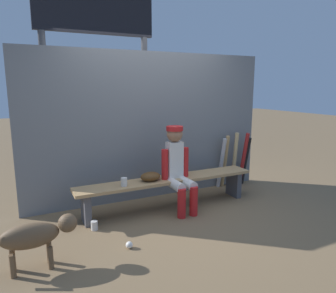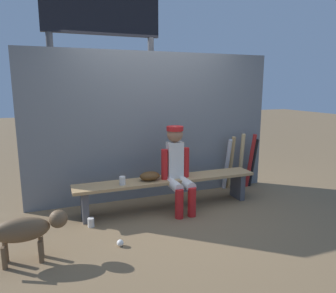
# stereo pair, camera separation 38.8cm
# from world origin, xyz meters

# --- Properties ---
(ground_plane) EXTENTS (30.00, 30.00, 0.00)m
(ground_plane) POSITION_xyz_m (0.00, 0.00, 0.00)
(ground_plane) COLOR brown
(chainlink_fence) EXTENTS (3.80, 0.03, 2.19)m
(chainlink_fence) POSITION_xyz_m (0.00, 0.54, 1.09)
(chainlink_fence) COLOR slate
(chainlink_fence) RESTS_ON ground_plane
(dugout_bench) EXTENTS (2.58, 0.36, 0.43)m
(dugout_bench) POSITION_xyz_m (0.00, 0.00, 0.34)
(dugout_bench) COLOR tan
(dugout_bench) RESTS_ON ground_plane
(player_seated) EXTENTS (0.41, 0.55, 1.16)m
(player_seated) POSITION_xyz_m (0.10, -0.11, 0.63)
(player_seated) COLOR silver
(player_seated) RESTS_ON ground_plane
(baseball_glove) EXTENTS (0.28, 0.20, 0.12)m
(baseball_glove) POSITION_xyz_m (-0.26, 0.00, 0.49)
(baseball_glove) COLOR #593819
(baseball_glove) RESTS_ON dugout_bench
(bat_aluminum_silver) EXTENTS (0.06, 0.22, 0.86)m
(bat_aluminum_silver) POSITION_xyz_m (1.18, 0.40, 0.43)
(bat_aluminum_silver) COLOR #B7B7BC
(bat_aluminum_silver) RESTS_ON ground_plane
(bat_wood_tan) EXTENTS (0.07, 0.19, 0.89)m
(bat_wood_tan) POSITION_xyz_m (1.28, 0.44, 0.44)
(bat_wood_tan) COLOR tan
(bat_wood_tan) RESTS_ON ground_plane
(bat_wood_natural) EXTENTS (0.09, 0.18, 0.94)m
(bat_wood_natural) POSITION_xyz_m (1.45, 0.38, 0.47)
(bat_wood_natural) COLOR tan
(bat_wood_natural) RESTS_ON ground_plane
(bat_aluminum_red) EXTENTS (0.10, 0.21, 0.92)m
(bat_aluminum_red) POSITION_xyz_m (1.62, 0.36, 0.46)
(bat_aluminum_red) COLOR #B22323
(bat_aluminum_red) RESTS_ON ground_plane
(bat_aluminum_black) EXTENTS (0.10, 0.21, 0.84)m
(bat_aluminum_black) POSITION_xyz_m (1.67, 0.37, 0.42)
(bat_aluminum_black) COLOR black
(bat_aluminum_black) RESTS_ON ground_plane
(baseball) EXTENTS (0.07, 0.07, 0.07)m
(baseball) POSITION_xyz_m (-0.87, -0.83, 0.04)
(baseball) COLOR white
(baseball) RESTS_ON ground_plane
(cup_on_ground) EXTENTS (0.08, 0.08, 0.11)m
(cup_on_ground) POSITION_xyz_m (-1.10, -0.24, 0.06)
(cup_on_ground) COLOR silver
(cup_on_ground) RESTS_ON ground_plane
(cup_on_bench) EXTENTS (0.08, 0.08, 0.11)m
(cup_on_bench) POSITION_xyz_m (-0.66, -0.06, 0.49)
(cup_on_bench) COLOR silver
(cup_on_bench) RESTS_ON dugout_bench
(scoreboard) EXTENTS (2.06, 0.27, 3.68)m
(scoreboard) POSITION_xyz_m (-0.58, 1.17, 2.56)
(scoreboard) COLOR #3F3F42
(scoreboard) RESTS_ON ground_plane
(dog) EXTENTS (0.84, 0.20, 0.49)m
(dog) POSITION_xyz_m (-1.75, -0.81, 0.34)
(dog) COLOR brown
(dog) RESTS_ON ground_plane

